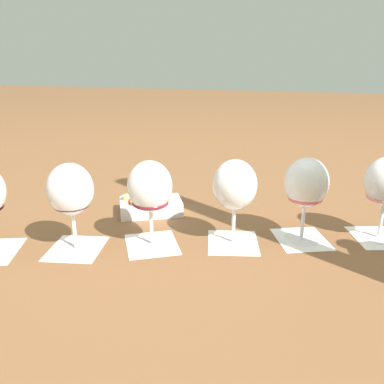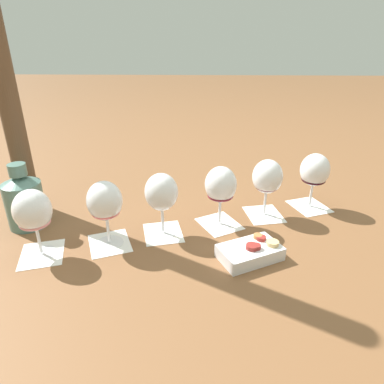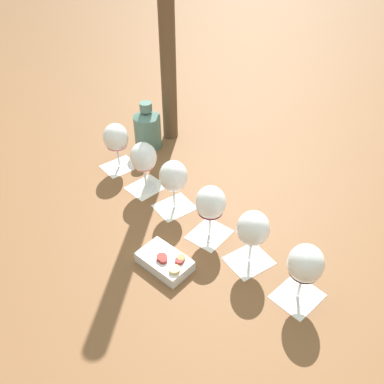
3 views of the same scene
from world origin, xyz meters
TOP-DOWN VIEW (x-y plane):
  - ground_plane at (0.00, 0.00)m, footprint 8.00×8.00m
  - tasting_card_0 at (-0.37, -0.14)m, footprint 0.13×0.14m
  - tasting_card_1 at (-0.21, -0.09)m, footprint 0.14×0.15m
  - tasting_card_2 at (-0.08, -0.03)m, footprint 0.13×0.14m
  - tasting_card_3 at (0.08, 0.02)m, footprint 0.15×0.15m
  - tasting_card_4 at (0.22, 0.08)m, footprint 0.12×0.14m
  - wine_glass_1 at (-0.21, -0.09)m, footprint 0.09×0.09m
  - wine_glass_2 at (-0.08, -0.03)m, footprint 0.09×0.09m
  - wine_glass_3 at (0.08, 0.02)m, footprint 0.09×0.09m
  - wine_glass_4 at (0.22, 0.08)m, footprint 0.09×0.09m
  - snack_dish at (0.15, -0.14)m, footprint 0.17×0.15m

SIDE VIEW (x-z plane):
  - ground_plane at x=0.00m, z-range 0.00..0.00m
  - tasting_card_0 at x=-0.37m, z-range 0.00..0.00m
  - tasting_card_1 at x=-0.21m, z-range 0.00..0.00m
  - tasting_card_2 at x=-0.08m, z-range 0.00..0.00m
  - tasting_card_3 at x=0.08m, z-range 0.00..0.00m
  - tasting_card_4 at x=0.22m, z-range 0.00..0.00m
  - snack_dish at x=0.15m, z-range 0.00..0.04m
  - wine_glass_4 at x=0.22m, z-range 0.03..0.20m
  - wine_glass_2 at x=-0.08m, z-range 0.03..0.20m
  - wine_glass_1 at x=-0.21m, z-range 0.03..0.20m
  - wine_glass_3 at x=0.08m, z-range 0.03..0.21m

